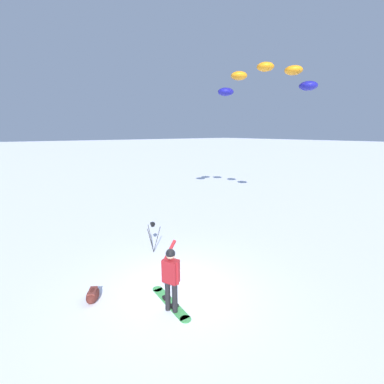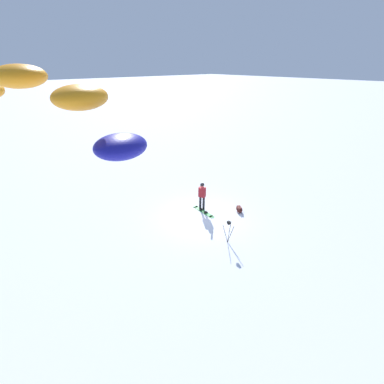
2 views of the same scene
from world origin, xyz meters
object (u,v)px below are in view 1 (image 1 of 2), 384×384
(camera_tripod, at_px, (153,231))
(traction_kite, at_px, (265,78))
(gear_bag_large, at_px, (93,295))
(snowboarder, at_px, (171,273))
(snowboard, at_px, (170,302))

(camera_tripod, bearing_deg, traction_kite, 7.49)
(camera_tripod, bearing_deg, gear_bag_large, -149.85)
(snowboarder, distance_m, traction_kite, 11.75)
(snowboarder, height_order, gear_bag_large, snowboarder)
(camera_tripod, bearing_deg, snowboard, -111.36)
(snowboard, height_order, camera_tripod, camera_tripod)
(snowboard, bearing_deg, camera_tripod, 68.64)
(snowboarder, relative_size, traction_kite, 0.35)
(gear_bag_large, height_order, camera_tripod, camera_tripod)
(snowboard, bearing_deg, gear_bag_large, 139.39)
(snowboarder, xyz_separation_m, camera_tripod, (1.34, 3.36, -0.20))
(traction_kite, xyz_separation_m, camera_tripod, (-7.57, -0.99, -6.52))
(traction_kite, distance_m, camera_tripod, 10.04)
(snowboarder, height_order, camera_tripod, snowboarder)
(snowboard, height_order, gear_bag_large, gear_bag_large)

